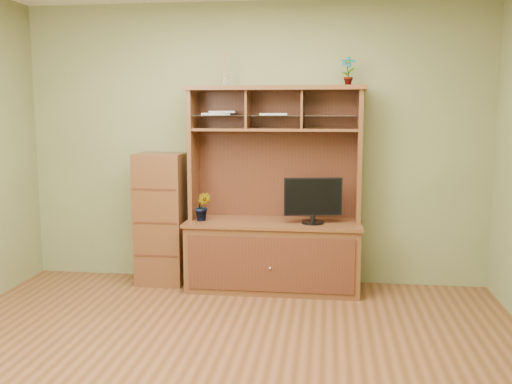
# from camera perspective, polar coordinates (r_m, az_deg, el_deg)

# --- Properties ---
(room) EXTENTS (4.54, 4.04, 2.74)m
(room) POSITION_cam_1_polar(r_m,az_deg,el_deg) (3.60, -4.35, 2.91)
(room) COLOR #522F17
(room) RESTS_ON ground
(media_hutch) EXTENTS (1.66, 0.61, 1.90)m
(media_hutch) POSITION_cam_1_polar(r_m,az_deg,el_deg) (5.39, 1.77, -4.23)
(media_hutch) COLOR #4D2E16
(media_hutch) RESTS_ON room
(monitor) EXTENTS (0.53, 0.20, 0.42)m
(monitor) POSITION_cam_1_polar(r_m,az_deg,el_deg) (5.22, 5.71, -0.76)
(monitor) COLOR black
(monitor) RESTS_ON media_hutch
(orchid_plant) EXTENTS (0.15, 0.12, 0.27)m
(orchid_plant) POSITION_cam_1_polar(r_m,az_deg,el_deg) (5.36, -5.35, -1.45)
(orchid_plant) COLOR #325C1F
(orchid_plant) RESTS_ON media_hutch
(top_plant) EXTENTS (0.15, 0.11, 0.26)m
(top_plant) POSITION_cam_1_polar(r_m,az_deg,el_deg) (5.33, 9.17, 11.88)
(top_plant) COLOR #325E20
(top_plant) RESTS_ON media_hutch
(reed_diffuser) EXTENTS (0.06, 0.06, 0.31)m
(reed_diffuser) POSITION_cam_1_polar(r_m,az_deg,el_deg) (5.41, -3.13, 11.82)
(reed_diffuser) COLOR silver
(reed_diffuser) RESTS_ON media_hutch
(magazines) EXTENTS (0.82, 0.24, 0.04)m
(magazines) POSITION_cam_1_polar(r_m,az_deg,el_deg) (5.38, -1.94, 7.87)
(magazines) COLOR #ABABB0
(magazines) RESTS_ON media_hutch
(side_cabinet) EXTENTS (0.45, 0.41, 1.27)m
(side_cabinet) POSITION_cam_1_polar(r_m,az_deg,el_deg) (5.62, -9.43, -2.64)
(side_cabinet) COLOR #4D2E16
(side_cabinet) RESTS_ON room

